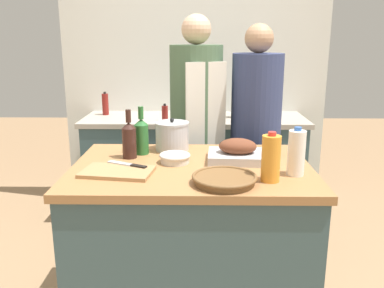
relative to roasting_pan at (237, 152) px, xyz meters
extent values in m
cube|color=#3D565B|center=(-0.24, -0.08, -0.53)|extent=(1.19, 0.82, 0.88)
cube|color=#A37042|center=(-0.24, -0.08, -0.07)|extent=(1.23, 0.85, 0.04)
cube|color=#3D565B|center=(-0.24, 1.36, -0.54)|extent=(1.85, 0.58, 0.85)
cube|color=#ADA393|center=(-0.24, 1.36, -0.09)|extent=(1.90, 0.60, 0.04)
cube|color=silver|center=(-0.24, 1.71, 0.31)|extent=(2.40, 0.10, 2.55)
cube|color=#BCBCC1|center=(0.00, 0.00, -0.02)|extent=(0.32, 0.26, 0.04)
ellipsoid|color=brown|center=(0.00, 0.00, 0.03)|extent=(0.21, 0.15, 0.09)
cylinder|color=brown|center=(-0.09, -0.35, -0.03)|extent=(0.27, 0.27, 0.03)
torus|color=brown|center=(-0.09, -0.35, -0.01)|extent=(0.30, 0.30, 0.02)
cube|color=#AD7F51|center=(-0.60, -0.22, -0.04)|extent=(0.36, 0.26, 0.02)
cylinder|color=#B7B7BC|center=(-0.36, 0.21, 0.03)|extent=(0.19, 0.19, 0.15)
cylinder|color=#B7B7BC|center=(-0.36, 0.21, 0.11)|extent=(0.20, 0.20, 0.01)
sphere|color=black|center=(-0.36, 0.21, 0.13)|extent=(0.02, 0.02, 0.02)
cylinder|color=beige|center=(-0.33, -0.04, -0.03)|extent=(0.15, 0.15, 0.04)
torus|color=beige|center=(-0.33, -0.04, -0.01)|extent=(0.16, 0.16, 0.02)
cylinder|color=orange|center=(0.12, -0.31, 0.06)|extent=(0.09, 0.09, 0.21)
cylinder|color=red|center=(0.12, -0.31, 0.18)|extent=(0.04, 0.04, 0.02)
cylinder|color=white|center=(0.26, -0.23, 0.06)|extent=(0.08, 0.08, 0.22)
cylinder|color=#3360B2|center=(0.26, -0.23, 0.18)|extent=(0.03, 0.03, 0.02)
cylinder|color=#28662D|center=(-0.53, 0.13, 0.04)|extent=(0.08, 0.08, 0.17)
cone|color=#28662D|center=(-0.53, 0.13, 0.14)|extent=(0.08, 0.08, 0.03)
cylinder|color=#28662D|center=(-0.53, 0.13, 0.19)|extent=(0.03, 0.03, 0.07)
cylinder|color=#381E19|center=(-0.58, 0.05, 0.04)|extent=(0.08, 0.08, 0.17)
cone|color=#381E19|center=(-0.58, 0.05, 0.14)|extent=(0.08, 0.08, 0.03)
cylinder|color=#381E19|center=(-0.58, 0.05, 0.19)|extent=(0.03, 0.03, 0.07)
cylinder|color=silver|center=(-0.60, 0.20, -0.04)|extent=(0.07, 0.07, 0.00)
cylinder|color=silver|center=(-0.60, 0.20, -0.02)|extent=(0.01, 0.01, 0.05)
cone|color=silver|center=(-0.60, 0.20, 0.04)|extent=(0.08, 0.08, 0.05)
cylinder|color=silver|center=(0.21, 0.12, -0.04)|extent=(0.07, 0.07, 0.00)
cylinder|color=silver|center=(0.21, 0.12, -0.01)|extent=(0.01, 0.01, 0.06)
cone|color=silver|center=(0.21, 0.12, 0.04)|extent=(0.08, 0.08, 0.05)
cube|color=#B7B7BC|center=(-0.61, -0.12, -0.03)|extent=(0.14, 0.09, 0.01)
cube|color=black|center=(-0.50, -0.17, -0.03)|extent=(0.09, 0.06, 0.01)
cube|color=#333842|center=(0.22, 1.34, -0.04)|extent=(0.18, 0.14, 0.06)
cylinder|color=#B7B7BC|center=(0.20, 1.34, 0.04)|extent=(0.13, 0.13, 0.11)
cube|color=#333842|center=(0.29, 1.34, 0.08)|extent=(0.05, 0.08, 0.18)
cube|color=#333842|center=(0.22, 1.34, 0.22)|extent=(0.17, 0.08, 0.09)
cylinder|color=maroon|center=(-1.03, 1.46, 0.02)|extent=(0.06, 0.06, 0.19)
cylinder|color=black|center=(-1.03, 1.46, 0.12)|extent=(0.02, 0.02, 0.02)
cylinder|color=#332D28|center=(-0.20, 1.44, 0.01)|extent=(0.07, 0.07, 0.17)
cylinder|color=black|center=(-0.20, 1.44, 0.10)|extent=(0.03, 0.03, 0.02)
cylinder|color=maroon|center=(-0.48, 1.20, -0.01)|extent=(0.05, 0.05, 0.13)
cylinder|color=black|center=(-0.48, 1.20, 0.06)|extent=(0.02, 0.02, 0.02)
cube|color=beige|center=(-0.23, 0.70, -0.55)|extent=(0.34, 0.29, 0.82)
cylinder|color=#4C6B4C|center=(-0.23, 0.70, 0.20)|extent=(0.36, 0.36, 0.69)
sphere|color=#DBAD89|center=(-0.23, 0.70, 0.65)|extent=(0.20, 0.20, 0.20)
cube|color=silver|center=(-0.16, 0.54, 0.01)|extent=(0.27, 0.12, 0.87)
cube|color=beige|center=(0.19, 0.67, -0.57)|extent=(0.32, 0.27, 0.79)
cylinder|color=navy|center=(0.19, 0.67, 0.16)|extent=(0.34, 0.34, 0.66)
sphere|color=tan|center=(0.19, 0.67, 0.59)|extent=(0.19, 0.19, 0.19)
camera|label=1|loc=(-0.21, -2.08, 0.59)|focal=38.00mm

